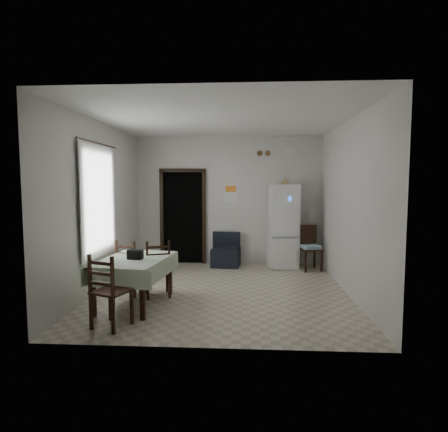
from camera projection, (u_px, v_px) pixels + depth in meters
ground at (222, 291)px, 6.43m from camera, size 4.50×4.50×0.00m
ceiling at (222, 119)px, 6.18m from camera, size 4.20×4.50×0.02m
wall_back at (229, 201)px, 8.54m from camera, size 4.20×0.02×2.90m
wall_front at (209, 220)px, 4.07m from camera, size 4.20×0.02×2.90m
wall_left at (101, 206)px, 6.43m from camera, size 0.02×4.50×2.90m
wall_right at (349, 207)px, 6.18m from camera, size 0.02×4.50×2.90m
doorway at (185, 217)px, 8.84m from camera, size 1.06×0.52×2.22m
window_recess at (93, 201)px, 6.22m from camera, size 0.10×1.20×1.60m
curtain at (99, 201)px, 6.22m from camera, size 0.02×1.45×1.85m
curtain_rod at (98, 143)px, 6.13m from camera, size 0.02×1.60×0.02m
calendar at (231, 193)px, 8.51m from camera, size 0.28×0.02×0.40m
calendar_image at (231, 189)px, 8.50m from camera, size 0.24×0.01×0.14m
light_switch at (235, 216)px, 8.55m from camera, size 0.08×0.02×0.12m
vent_left at (260, 153)px, 8.39m from camera, size 0.12×0.03×0.12m
vent_right at (268, 153)px, 8.38m from camera, size 0.12×0.03×0.12m
emergency_light at (289, 152)px, 8.33m from camera, size 0.25×0.07×0.09m
fridge at (283, 226)px, 8.20m from camera, size 0.67×0.67×1.82m
tan_cone at (285, 181)px, 8.15m from camera, size 0.22×0.22×0.17m
navy_seat at (226, 250)px, 8.32m from camera, size 0.67×0.65×0.74m
corner_chair at (311, 248)px, 7.92m from camera, size 0.50×0.50×0.95m
dining_table at (135, 282)px, 5.66m from camera, size 1.05×1.47×0.72m
black_bag at (135, 254)px, 5.57m from camera, size 0.23×0.15×0.14m
dining_chair_far_left at (132, 267)px, 6.21m from camera, size 0.50×0.50×0.92m
dining_chair_far_right at (157, 268)px, 6.10m from camera, size 0.51×0.51×0.93m
dining_chair_near_head at (111, 290)px, 4.77m from camera, size 0.53×0.53×0.97m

